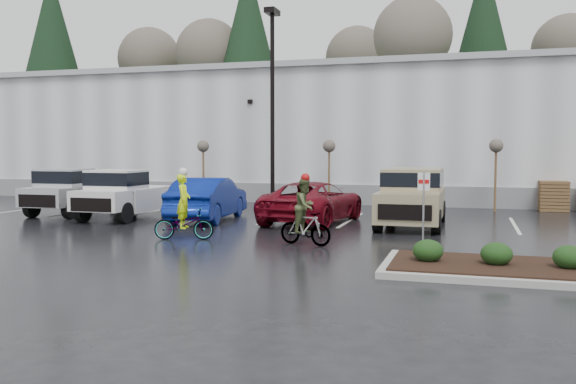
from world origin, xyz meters
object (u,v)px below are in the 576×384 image
(fire_lane_sign, at_px, (424,203))
(cyclist_hivis, at_px, (184,217))
(lamppost, at_px, (272,86))
(sapling_west, at_px, (203,150))
(pickup_white, at_px, (129,193))
(sapling_mid, at_px, (329,150))
(pallet_stack_a, at_px, (553,196))
(car_red, at_px, (313,202))
(car_blue, at_px, (208,199))
(sapling_east, at_px, (496,150))
(suv_tan, at_px, (412,198))
(cyclist_olive, at_px, (305,219))
(pickup_silver, at_px, (78,191))

(fire_lane_sign, bearing_deg, cyclist_hivis, 169.80)
(lamppost, xyz_separation_m, sapling_west, (-4.00, 1.00, -2.96))
(lamppost, bearing_deg, pickup_white, -125.93)
(cyclist_hivis, bearing_deg, sapling_mid, -25.03)
(pickup_white, relative_size, cyclist_hivis, 2.37)
(pallet_stack_a, height_order, car_red, car_red)
(pallet_stack_a, height_order, cyclist_hivis, cyclist_hivis)
(car_red, bearing_deg, fire_lane_sign, 131.16)
(lamppost, bearing_deg, car_blue, -98.09)
(sapling_east, distance_m, pallet_stack_a, 3.39)
(sapling_east, bearing_deg, car_blue, -148.53)
(sapling_mid, height_order, fire_lane_sign, sapling_mid)
(sapling_east, height_order, cyclist_hivis, sapling_east)
(pickup_white, distance_m, suv_tan, 11.12)
(fire_lane_sign, distance_m, cyclist_hivis, 7.38)
(lamppost, height_order, sapling_mid, lamppost)
(sapling_east, xyz_separation_m, fire_lane_sign, (-2.20, -12.80, -1.32))
(sapling_mid, bearing_deg, cyclist_hivis, -99.52)
(car_blue, relative_size, cyclist_hivis, 2.30)
(fire_lane_sign, height_order, pickup_white, fire_lane_sign)
(cyclist_olive, bearing_deg, pallet_stack_a, -17.36)
(sapling_mid, bearing_deg, pallet_stack_a, 5.71)
(sapling_west, relative_size, cyclist_hivis, 1.46)
(lamppost, relative_size, sapling_west, 2.88)
(lamppost, relative_size, sapling_mid, 2.88)
(car_blue, bearing_deg, sapling_mid, -122.05)
(fire_lane_sign, bearing_deg, pickup_white, 153.23)
(fire_lane_sign, distance_m, car_red, 8.10)
(sapling_east, distance_m, pickup_silver, 18.22)
(pickup_white, bearing_deg, pallet_stack_a, 24.96)
(sapling_mid, bearing_deg, car_red, -82.73)
(pickup_white, height_order, cyclist_hivis, cyclist_hivis)
(car_red, height_order, cyclist_hivis, cyclist_hivis)
(pickup_silver, height_order, car_blue, pickup_silver)
(sapling_mid, bearing_deg, cyclist_olive, -80.62)
(suv_tan, bearing_deg, fire_lane_sign, -82.52)
(pickup_white, height_order, car_blue, pickup_white)
(pallet_stack_a, bearing_deg, pickup_silver, -160.48)
(car_blue, bearing_deg, pallet_stack_a, -155.76)
(car_blue, distance_m, suv_tan, 7.75)
(pallet_stack_a, bearing_deg, cyclist_hivis, -133.66)
(sapling_east, height_order, car_blue, sapling_east)
(sapling_mid, xyz_separation_m, pallet_stack_a, (10.00, 1.00, -2.05))
(fire_lane_sign, height_order, pickup_silver, fire_lane_sign)
(sapling_mid, height_order, car_blue, sapling_mid)
(sapling_west, relative_size, cyclist_olive, 1.55)
(sapling_west, bearing_deg, car_blue, -64.15)
(sapling_mid, xyz_separation_m, cyclist_olive, (1.90, -11.50, -1.96))
(pallet_stack_a, xyz_separation_m, fire_lane_sign, (-4.70, -13.80, 0.73))
(pickup_silver, bearing_deg, pickup_white, -15.15)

